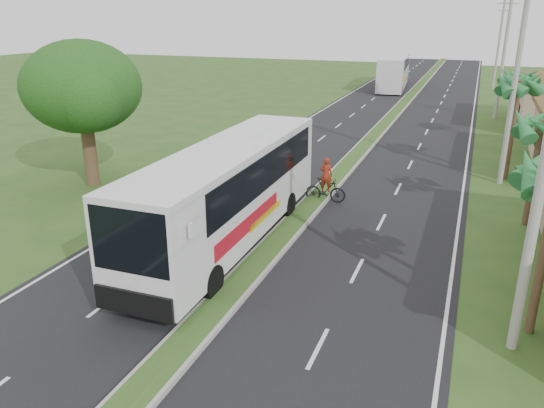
% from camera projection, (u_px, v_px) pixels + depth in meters
% --- Properties ---
extents(ground, '(180.00, 180.00, 0.00)m').
position_uv_depth(ground, '(205.00, 324.00, 15.80)').
color(ground, '#274B1B').
rests_on(ground, ground).
extents(road_asphalt, '(14.00, 160.00, 0.02)m').
position_uv_depth(road_asphalt, '(353.00, 160.00, 33.36)').
color(road_asphalt, black).
rests_on(road_asphalt, ground).
extents(median_strip, '(1.20, 160.00, 0.18)m').
position_uv_depth(median_strip, '(354.00, 158.00, 33.33)').
color(median_strip, gray).
rests_on(median_strip, ground).
extents(lane_edge_left, '(0.12, 160.00, 0.01)m').
position_uv_depth(lane_edge_left, '(255.00, 150.00, 35.61)').
color(lane_edge_left, silver).
rests_on(lane_edge_left, ground).
extents(lane_edge_right, '(0.12, 160.00, 0.01)m').
position_uv_depth(lane_edge_right, '(466.00, 170.00, 31.12)').
color(lane_edge_right, silver).
rests_on(lane_edge_right, ground).
extents(palm_verge_b, '(2.40, 2.40, 5.05)m').
position_uv_depth(palm_verge_b, '(542.00, 126.00, 21.70)').
color(palm_verge_b, '#473321').
rests_on(palm_verge_b, ground).
extents(palm_verge_c, '(2.40, 2.40, 5.85)m').
position_uv_depth(palm_verge_c, '(519.00, 86.00, 27.79)').
color(palm_verge_c, '#473321').
rests_on(palm_verge_c, ground).
extents(palm_verge_d, '(2.40, 2.40, 5.25)m').
position_uv_depth(palm_verge_d, '(519.00, 78.00, 35.72)').
color(palm_verge_d, '#473321').
rests_on(palm_verge_d, ground).
extents(shade_tree, '(6.30, 6.00, 7.54)m').
position_uv_depth(shade_tree, '(81.00, 90.00, 26.95)').
color(shade_tree, '#473321').
rests_on(shade_tree, ground).
extents(utility_pole_b, '(3.20, 0.28, 12.00)m').
position_uv_depth(utility_pole_b, '(517.00, 65.00, 26.64)').
color(utility_pole_b, gray).
rests_on(utility_pole_b, ground).
extents(utility_pole_c, '(1.60, 0.28, 11.00)m').
position_uv_depth(utility_pole_c, '(504.00, 51.00, 44.39)').
color(utility_pole_c, gray).
rests_on(utility_pole_c, ground).
extents(utility_pole_d, '(1.60, 0.28, 10.50)m').
position_uv_depth(utility_pole_d, '(499.00, 42.00, 62.04)').
color(utility_pole_d, gray).
rests_on(utility_pole_d, ground).
extents(coach_bus_main, '(2.93, 13.26, 4.28)m').
position_uv_depth(coach_bus_main, '(230.00, 187.00, 20.63)').
color(coach_bus_main, silver).
rests_on(coach_bus_main, ground).
extents(coach_bus_far, '(3.84, 13.36, 3.84)m').
position_uv_depth(coach_bus_far, '(394.00, 70.00, 63.86)').
color(coach_bus_far, silver).
rests_on(coach_bus_far, ground).
extents(motorcyclist, '(2.02, 0.71, 2.23)m').
position_uv_depth(motorcyclist, '(326.00, 187.00, 25.69)').
color(motorcyclist, black).
rests_on(motorcyclist, ground).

